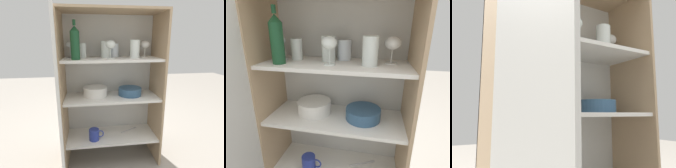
{
  "view_description": "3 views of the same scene",
  "coord_description": "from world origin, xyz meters",
  "views": [
    {
      "loc": [
        -0.2,
        -1.28,
        1.1
      ],
      "look_at": [
        0.01,
        0.17,
        0.72
      ],
      "focal_mm": 28.0,
      "sensor_mm": 36.0,
      "label": 1
    },
    {
      "loc": [
        0.22,
        -0.75,
        1.16
      ],
      "look_at": [
        0.01,
        0.19,
        0.82
      ],
      "focal_mm": 28.0,
      "sensor_mm": 36.0,
      "label": 2
    },
    {
      "loc": [
        -0.58,
        -0.78,
        0.61
      ],
      "look_at": [
        -0.04,
        0.18,
        0.76
      ],
      "focal_mm": 35.0,
      "sensor_mm": 36.0,
      "label": 3
    }
  ],
  "objects": [
    {
      "name": "cupboard_back_panel",
      "position": [
        0.0,
        0.33,
        0.66
      ],
      "size": [
        0.84,
        0.02,
        1.31
      ],
      "primitive_type": "cube",
      "color": "silver",
      "rests_on": "ground_plane"
    },
    {
      "name": "cupboard_side_left",
      "position": [
        -0.41,
        0.16,
        0.66
      ],
      "size": [
        0.02,
        0.36,
        1.31
      ],
      "primitive_type": "cube",
      "color": "tan",
      "rests_on": "ground_plane"
    },
    {
      "name": "cupboard_side_right",
      "position": [
        0.41,
        0.16,
        0.66
      ],
      "size": [
        0.02,
        0.36,
        1.31
      ],
      "primitive_type": "cube",
      "color": "tan",
      "rests_on": "ground_plane"
    },
    {
      "name": "shelf_board_middle",
      "position": [
        0.0,
        0.16,
        0.61
      ],
      "size": [
        0.8,
        0.32,
        0.02
      ],
      "primitive_type": "cube",
      "color": "white"
    },
    {
      "name": "shelf_board_upper",
      "position": [
        0.0,
        0.16,
        0.94
      ],
      "size": [
        0.8,
        0.32,
        0.02
      ],
      "primitive_type": "cube",
      "color": "white"
    },
    {
      "name": "cupboard_door",
      "position": [
        -0.38,
        -0.22,
        0.66
      ],
      "size": [
        0.08,
        0.41,
        1.31
      ],
      "color": "silver",
      "rests_on": "ground_plane"
    },
    {
      "name": "tumbler_glass_0",
      "position": [
        0.19,
        0.13,
        1.02
      ],
      "size": [
        0.08,
        0.08,
        0.15
      ],
      "color": "white",
      "rests_on": "shelf_board_upper"
    },
    {
      "name": "tumbler_glass_1",
      "position": [
        -0.24,
        0.21,
        1.01
      ],
      "size": [
        0.06,
        0.06,
        0.12
      ],
      "color": "white",
      "rests_on": "shelf_board_upper"
    },
    {
      "name": "tumbler_glass_2",
      "position": [
        -0.04,
        0.2,
        1.02
      ],
      "size": [
        0.08,
        0.08,
        0.14
      ],
      "color": "white",
      "rests_on": "shelf_board_upper"
    },
    {
      "name": "tumbler_glass_3",
      "position": [
        0.04,
        0.26,
        1.01
      ],
      "size": [
        0.08,
        0.08,
        0.12
      ],
      "color": "white",
      "rests_on": "shelf_board_upper"
    },
    {
      "name": "wine_glass_0",
      "position": [
        -0.34,
        0.19,
        1.05
      ],
      "size": [
        0.07,
        0.07,
        0.14
      ],
      "color": "white",
      "rests_on": "shelf_board_upper"
    },
    {
      "name": "wine_glass_1",
      "position": [
        -0.02,
        0.11,
        1.06
      ],
      "size": [
        0.08,
        0.08,
        0.15
      ],
      "color": "white",
      "rests_on": "shelf_board_upper"
    },
    {
      "name": "wine_glass_2",
      "position": [
        0.3,
        0.21,
        1.05
      ],
      "size": [
        0.09,
        0.09,
        0.14
      ],
      "color": "white",
      "rests_on": "shelf_board_upper"
    },
    {
      "name": "wine_bottle",
      "position": [
        -0.29,
        0.08,
        1.08
      ],
      "size": [
        0.07,
        0.07,
        0.29
      ],
      "color": "#194728",
      "rests_on": "shelf_board_upper"
    },
    {
      "name": "plate_stack_white",
      "position": [
        -0.14,
        0.19,
        0.66
      ],
      "size": [
        0.21,
        0.21,
        0.08
      ],
      "color": "white",
      "rests_on": "shelf_board_middle"
    },
    {
      "name": "mixing_bowl_large",
      "position": [
        0.17,
        0.17,
        0.65
      ],
      "size": [
        0.2,
        0.2,
        0.07
      ],
      "color": "#33567A",
      "rests_on": "shelf_board_middle"
    }
  ]
}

